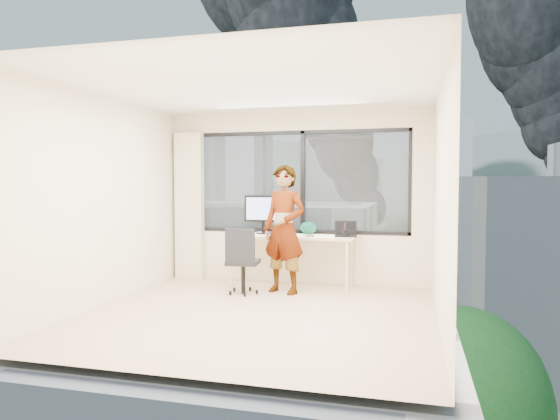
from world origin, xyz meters
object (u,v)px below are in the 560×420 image
(monitor, at_px, (264,214))
(handbag, at_px, (308,228))
(person, at_px, (284,229))
(laptop, at_px, (346,230))
(game_console, at_px, (284,231))
(chair, at_px, (243,260))
(desk, at_px, (291,260))

(monitor, relative_size, handbag, 2.36)
(person, bearing_deg, laptop, 50.33)
(monitor, bearing_deg, game_console, 17.63)
(chair, xyz_separation_m, game_console, (0.34, 0.91, 0.32))
(desk, bearing_deg, game_console, 128.83)
(game_console, height_order, laptop, laptop)
(desk, relative_size, handbag, 7.26)
(monitor, height_order, game_console, monitor)
(game_console, bearing_deg, chair, -128.28)
(chair, height_order, laptop, laptop)
(desk, xyz_separation_m, person, (0.02, -0.49, 0.50))
(desk, distance_m, laptop, 0.93)
(desk, height_order, chair, chair)
(chair, relative_size, person, 0.53)
(chair, xyz_separation_m, laptop, (1.31, 0.68, 0.39))
(game_console, xyz_separation_m, handbag, (0.38, -0.01, 0.06))
(game_console, relative_size, laptop, 0.84)
(desk, xyz_separation_m, chair, (-0.51, -0.70, 0.09))
(chair, bearing_deg, monitor, 79.90)
(monitor, distance_m, handbag, 0.71)
(person, distance_m, handbag, 0.71)
(monitor, height_order, laptop, monitor)
(laptop, bearing_deg, game_console, 159.69)
(laptop, distance_m, handbag, 0.62)
(game_console, bearing_deg, laptop, -30.86)
(desk, xyz_separation_m, handbag, (0.21, 0.19, 0.47))
(game_console, bearing_deg, handbag, -19.74)
(game_console, bearing_deg, person, -92.92)
(handbag, bearing_deg, desk, -134.11)
(chair, relative_size, laptop, 2.82)
(game_console, bearing_deg, desk, -68.75)
(laptop, bearing_deg, person, -156.09)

